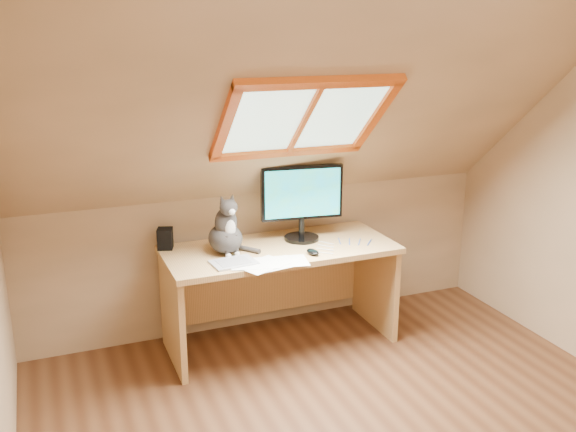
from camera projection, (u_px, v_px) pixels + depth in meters
name	position (u px, v px, depth m)	size (l,w,h in m)	color
room_shell	(404.00, 194.00, 2.82)	(3.52, 3.52, 2.41)	tan
desk	(276.00, 274.00, 4.45)	(1.56, 0.68, 0.71)	tan
monitor	(302.00, 198.00, 4.38)	(0.57, 0.24, 0.53)	black
cat	(226.00, 232.00, 4.17)	(0.26, 0.30, 0.41)	#3A3533
desk_speaker	(165.00, 239.00, 4.27)	(0.10, 0.10, 0.14)	black
graphics_tablet	(234.00, 263.00, 4.02)	(0.28, 0.20, 0.01)	#B2B2B7
mouse	(313.00, 252.00, 4.17)	(0.06, 0.11, 0.04)	black
papers	(269.00, 262.00, 4.03)	(0.35, 0.30, 0.01)	white
cables	(343.00, 244.00, 4.37)	(0.51, 0.26, 0.01)	silver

